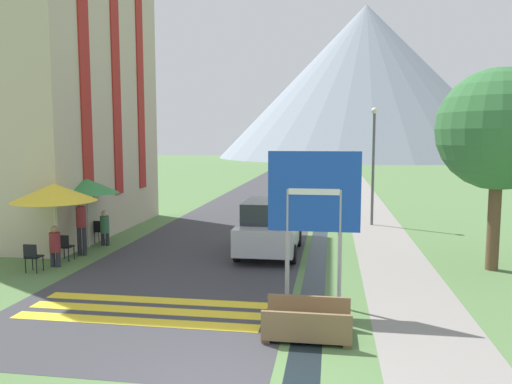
{
  "coord_description": "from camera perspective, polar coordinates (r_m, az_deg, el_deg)",
  "views": [
    {
      "loc": [
        1.62,
        -7.18,
        3.89
      ],
      "look_at": [
        -0.99,
        10.0,
        1.99
      ],
      "focal_mm": 35.0,
      "sensor_mm": 36.0,
      "label": 1
    }
  ],
  "objects": [
    {
      "name": "footbridge",
      "position": [
        10.19,
        5.89,
        -14.86
      ],
      "size": [
        1.7,
        1.1,
        0.65
      ],
      "color": "brown",
      "rests_on": "ground_plane"
    },
    {
      "name": "cafe_umbrella_middle_green",
      "position": [
        18.47,
        -18.77,
        0.64
      ],
      "size": [
        2.23,
        2.23,
        2.45
      ],
      "color": "#B7B2A8",
      "rests_on": "ground_plane"
    },
    {
      "name": "drainage_channel",
      "position": [
        37.39,
        7.96,
        0.22
      ],
      "size": [
        0.6,
        60.0,
        0.0
      ],
      "color": "black",
      "rests_on": "ground_plane"
    },
    {
      "name": "cafe_chair_nearest",
      "position": [
        15.86,
        -24.2,
        -6.61
      ],
      "size": [
        0.4,
        0.4,
        0.85
      ],
      "rotation": [
        0.0,
        0.0,
        -0.37
      ],
      "color": "black",
      "rests_on": "ground_plane"
    },
    {
      "name": "tree_by_path",
      "position": [
        16.02,
        25.99,
        6.4
      ],
      "size": [
        3.51,
        3.51,
        5.89
      ],
      "color": "brown",
      "rests_on": "ground_plane"
    },
    {
      "name": "road",
      "position": [
        37.61,
        2.32,
        0.31
      ],
      "size": [
        6.4,
        60.0,
        0.01
      ],
      "color": "#38383D",
      "rests_on": "ground_plane"
    },
    {
      "name": "cafe_chair_near_right",
      "position": [
        16.92,
        -21.03,
        -5.69
      ],
      "size": [
        0.4,
        0.4,
        0.85
      ],
      "rotation": [
        0.0,
        0.0,
        -0.22
      ],
      "color": "black",
      "rests_on": "ground_plane"
    },
    {
      "name": "footpath",
      "position": [
        37.44,
        11.64,
        0.16
      ],
      "size": [
        2.2,
        60.0,
        0.01
      ],
      "color": "gray",
      "rests_on": "ground_plane"
    },
    {
      "name": "mountain_distant",
      "position": [
        101.22,
        12.33,
        12.18
      ],
      "size": [
        56.56,
        56.56,
        29.17
      ],
      "color": "gray",
      "rests_on": "ground_plane"
    },
    {
      "name": "ground_plane",
      "position": [
        27.51,
        5.19,
        -1.91
      ],
      "size": [
        160.0,
        160.0,
        0.0
      ],
      "primitive_type": "plane",
      "color": "#517542"
    },
    {
      "name": "person_seated_far",
      "position": [
        18.83,
        -16.91,
        -3.75
      ],
      "size": [
        0.32,
        0.32,
        1.28
      ],
      "color": "#282833",
      "rests_on": "ground_plane"
    },
    {
      "name": "hotel_building",
      "position": [
        22.32,
        -21.64,
        13.46
      ],
      "size": [
        5.34,
        9.82,
        12.82
      ],
      "color": "#BCAD93",
      "rests_on": "ground_plane"
    },
    {
      "name": "person_standing_terrace",
      "position": [
        17.43,
        -19.35,
        -3.41
      ],
      "size": [
        0.32,
        0.32,
        1.84
      ],
      "color": "#282833",
      "rests_on": "ground_plane"
    },
    {
      "name": "road_sign",
      "position": [
        11.36,
        6.63,
        -1.4
      ],
      "size": [
        2.09,
        0.11,
        3.59
      ],
      "color": "#9E9EA3",
      "rests_on": "ground_plane"
    },
    {
      "name": "parked_car_near",
      "position": [
        16.74,
        1.58,
        -4.01
      ],
      "size": [
        1.95,
        4.13,
        1.82
      ],
      "color": "#B2B2B7",
      "rests_on": "ground_plane"
    },
    {
      "name": "person_seated_near",
      "position": [
        16.26,
        -22.0,
        -5.54
      ],
      "size": [
        0.32,
        0.32,
        1.26
      ],
      "color": "#282833",
      "rests_on": "ground_plane"
    },
    {
      "name": "streetlamp",
      "position": [
        22.67,
        13.27,
        4.03
      ],
      "size": [
        0.28,
        0.28,
        5.2
      ],
      "color": "#515156",
      "rests_on": "ground_plane"
    },
    {
      "name": "parked_car_far",
      "position": [
        26.32,
        4.15,
        -0.27
      ],
      "size": [
        1.97,
        3.95,
        1.82
      ],
      "color": "#28663D",
      "rests_on": "ground_plane"
    },
    {
      "name": "cafe_umbrella_front_yellow",
      "position": [
        16.05,
        -22.09,
        -0.05
      ],
      "size": [
        2.5,
        2.5,
        2.53
      ],
      "color": "#B7B2A8",
      "rests_on": "ground_plane"
    },
    {
      "name": "cafe_chair_far_right",
      "position": [
        19.3,
        -17.42,
        -4.12
      ],
      "size": [
        0.4,
        0.4,
        0.85
      ],
      "rotation": [
        0.0,
        0.0,
        -0.27
      ],
      "color": "black",
      "rests_on": "ground_plane"
    },
    {
      "name": "crosswalk_marking",
      "position": [
        11.85,
        -12.56,
        -13.05
      ],
      "size": [
        5.44,
        1.84,
        0.01
      ],
      "color": "yellow",
      "rests_on": "ground_plane"
    }
  ]
}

